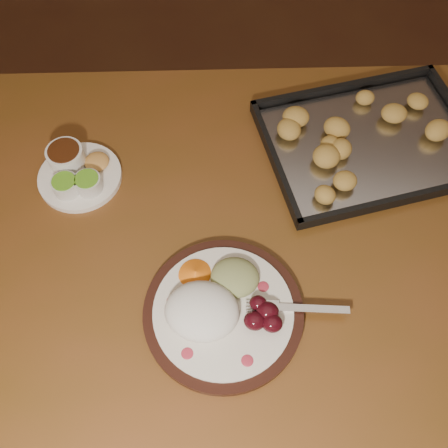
# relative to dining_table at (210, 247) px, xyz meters

# --- Properties ---
(ground) EXTENTS (4.00, 4.00, 0.00)m
(ground) POSITION_rel_dining_table_xyz_m (0.20, 0.26, -0.65)
(ground) COLOR #51311B
(ground) RESTS_ON ground
(dining_table) EXTENTS (1.63, 1.13, 0.75)m
(dining_table) POSITION_rel_dining_table_xyz_m (0.00, 0.00, 0.00)
(dining_table) COLOR brown
(dining_table) RESTS_ON ground
(dinner_plate) EXTENTS (0.38, 0.30, 0.07)m
(dinner_plate) POSITION_rel_dining_table_xyz_m (0.05, -0.18, 0.12)
(dinner_plate) COLOR black
(dinner_plate) RESTS_ON dining_table
(condiment_saucer) EXTENTS (0.18, 0.18, 0.06)m
(condiment_saucer) POSITION_rel_dining_table_xyz_m (-0.30, 0.08, 0.12)
(condiment_saucer) COLOR white
(condiment_saucer) RESTS_ON dining_table
(baking_tray) EXTENTS (0.56, 0.49, 0.05)m
(baking_tray) POSITION_rel_dining_table_xyz_m (0.33, 0.26, 0.11)
(baking_tray) COLOR black
(baking_tray) RESTS_ON dining_table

